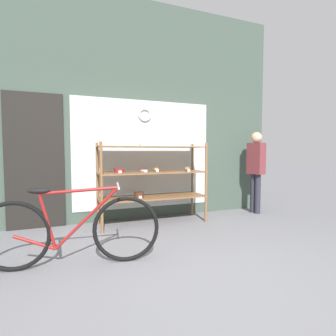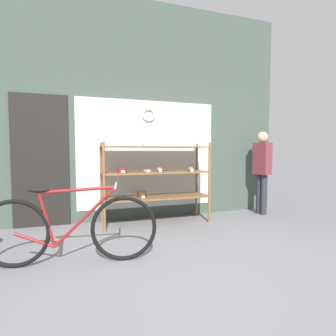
# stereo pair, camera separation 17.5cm
# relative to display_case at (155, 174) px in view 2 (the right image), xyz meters

# --- Properties ---
(ground_plane) EXTENTS (30.00, 30.00, 0.00)m
(ground_plane) POSITION_rel_display_case_xyz_m (-0.21, -1.86, -0.82)
(ground_plane) COLOR slate
(storefront_facade) EXTENTS (5.60, 0.13, 3.84)m
(storefront_facade) POSITION_rel_display_case_xyz_m (-0.25, 0.42, 1.04)
(storefront_facade) COLOR #3D4C42
(storefront_facade) RESTS_ON ground_plane
(display_case) EXTENTS (1.78, 0.56, 1.35)m
(display_case) POSITION_rel_display_case_xyz_m (0.00, 0.00, 0.00)
(display_case) COLOR brown
(display_case) RESTS_ON ground_plane
(bicycle) EXTENTS (1.82, 0.46, 0.85)m
(bicycle) POSITION_rel_display_case_xyz_m (-1.29, -1.29, -0.44)
(bicycle) COLOR black
(bicycle) RESTS_ON ground_plane
(pedestrian) EXTENTS (0.24, 0.35, 1.57)m
(pedestrian) POSITION_rel_display_case_xyz_m (2.11, -0.04, 0.10)
(pedestrian) COLOR #282833
(pedestrian) RESTS_ON ground_plane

